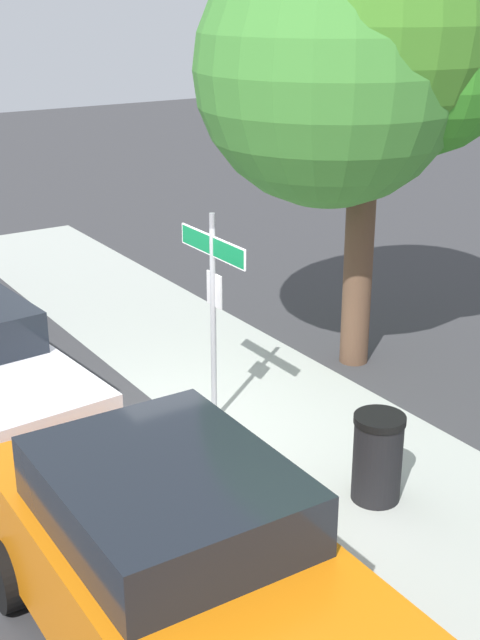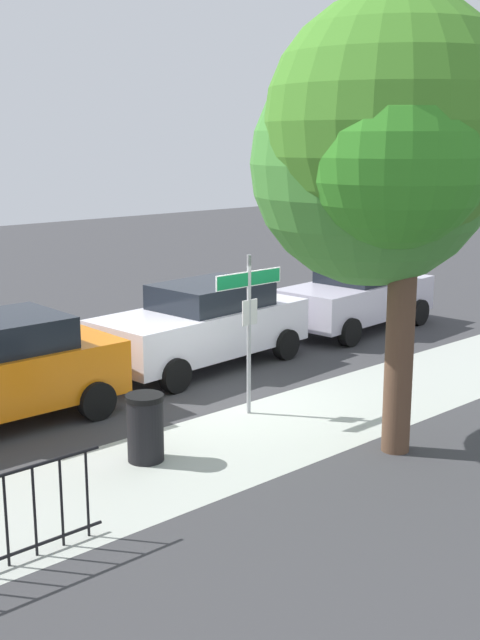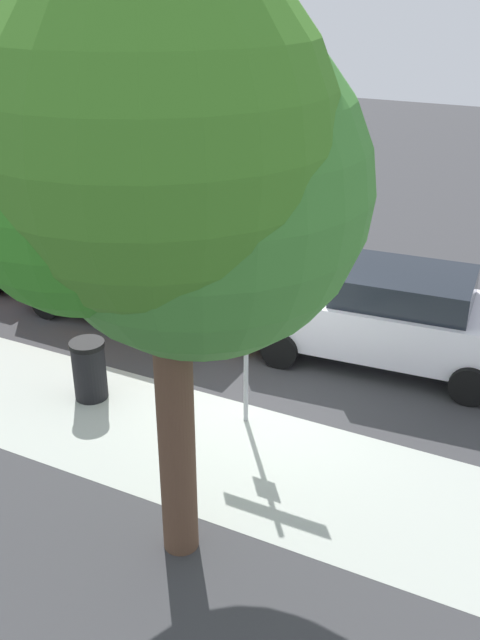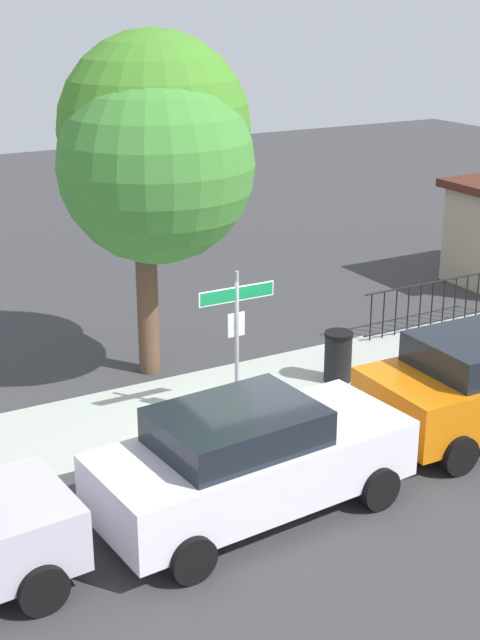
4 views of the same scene
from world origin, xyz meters
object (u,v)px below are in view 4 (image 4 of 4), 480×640
shade_tree (157,148)px  car_white (250,459)px  street_sign (237,320)px  trash_bin (338,356)px

shade_tree → car_white: 6.28m
street_sign → shade_tree: size_ratio=0.41×
shade_tree → trash_bin: (2.80, -1.83, -3.90)m
shade_tree → car_white: shade_tree is taller
street_sign → trash_bin: size_ratio=2.73×
street_sign → car_white: size_ratio=0.57×
street_sign → shade_tree: (-0.33, 2.33, 2.58)m
shade_tree → street_sign: bearing=-82.0°
street_sign → trash_bin: bearing=11.4°
shade_tree → trash_bin: 5.14m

